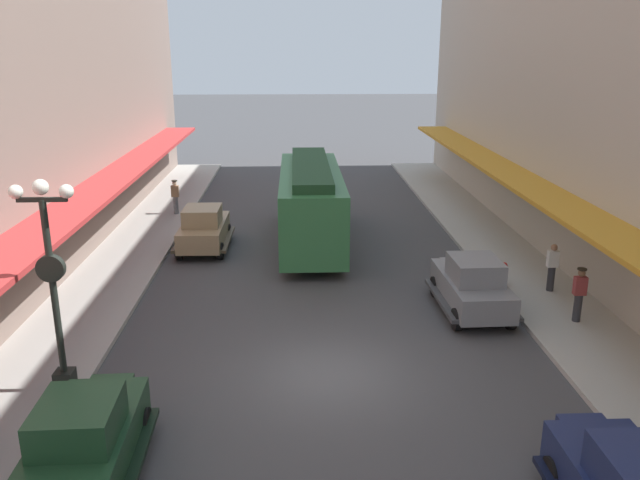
{
  "coord_description": "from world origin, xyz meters",
  "views": [
    {
      "loc": [
        -0.82,
        -14.78,
        8.09
      ],
      "look_at": [
        0.0,
        6.0,
        1.8
      ],
      "focal_mm": 36.09,
      "sensor_mm": 36.0,
      "label": 1
    }
  ],
  "objects": [
    {
      "name": "streetcar",
      "position": [
        -0.18,
        11.44,
        1.9
      ],
      "size": [
        2.54,
        9.61,
        3.46
      ],
      "color": "#33723F",
      "rests_on": "ground"
    },
    {
      "name": "sidewalk_right",
      "position": [
        7.5,
        0.0,
        0.07
      ],
      "size": [
        3.0,
        60.0,
        0.15
      ],
      "primitive_type": "cube",
      "color": "#A8A59E",
      "rests_on": "ground"
    },
    {
      "name": "fire_hydrant",
      "position": [
        6.35,
        5.83,
        0.56
      ],
      "size": [
        0.24,
        0.24,
        0.82
      ],
      "color": "#B21E19",
      "rests_on": "sidewalk_right"
    },
    {
      "name": "parked_car_2",
      "position": [
        4.7,
        3.9,
        0.94
      ],
      "size": [
        2.24,
        4.29,
        1.84
      ],
      "color": "slate",
      "rests_on": "ground"
    },
    {
      "name": "lamp_post_with_clock",
      "position": [
        -6.4,
        -0.76,
        2.99
      ],
      "size": [
        1.42,
        0.44,
        5.16
      ],
      "color": "black",
      "rests_on": "sidewalk_left"
    },
    {
      "name": "pedestrian_2",
      "position": [
        7.77,
        5.25,
        0.99
      ],
      "size": [
        0.36,
        0.24,
        1.64
      ],
      "color": "#2D2D33",
      "rests_on": "sidewalk_right"
    },
    {
      "name": "pedestrian_0",
      "position": [
        7.6,
        2.73,
        1.01
      ],
      "size": [
        0.36,
        0.28,
        1.67
      ],
      "color": "#2D2D33",
      "rests_on": "sidewalk_right"
    },
    {
      "name": "parked_car_0",
      "position": [
        -4.6,
        10.81,
        0.94
      ],
      "size": [
        2.18,
        4.27,
        1.84
      ],
      "color": "#997F5B",
      "rests_on": "ground"
    },
    {
      "name": "parked_car_1",
      "position": [
        -4.88,
        -4.03,
        0.94
      ],
      "size": [
        2.24,
        4.3,
        1.84
      ],
      "color": "#193D23",
      "rests_on": "ground"
    },
    {
      "name": "sidewalk_left",
      "position": [
        -7.5,
        0.0,
        0.07
      ],
      "size": [
        3.0,
        60.0,
        0.15
      ],
      "primitive_type": "cube",
      "color": "#A8A59E",
      "rests_on": "ground"
    },
    {
      "name": "pedestrian_4",
      "position": [
        -6.71,
        16.25,
        1.01
      ],
      "size": [
        0.36,
        0.28,
        1.67
      ],
      "color": "slate",
      "rests_on": "sidewalk_left"
    },
    {
      "name": "ground_plane",
      "position": [
        0.0,
        0.0,
        0.0
      ],
      "size": [
        200.0,
        200.0,
        0.0
      ],
      "primitive_type": "plane",
      "color": "#424244"
    }
  ]
}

